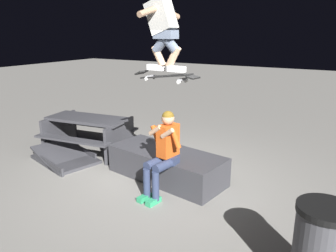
# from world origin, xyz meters

# --- Properties ---
(ground_plane) EXTENTS (40.00, 40.00, 0.00)m
(ground_plane) POSITION_xyz_m (0.00, 0.00, 0.00)
(ground_plane) COLOR gray
(ledge_box_main) EXTENTS (2.17, 1.16, 0.50)m
(ledge_box_main) POSITION_xyz_m (0.03, -0.19, 0.25)
(ledge_box_main) COLOR #38383D
(ledge_box_main) RESTS_ON ground
(person_sitting_on_ledge) EXTENTS (0.60, 0.78, 1.33)m
(person_sitting_on_ledge) POSITION_xyz_m (-0.23, 0.34, 0.74)
(person_sitting_on_ledge) COLOR #2D3856
(person_sitting_on_ledge) RESTS_ON ground
(skateboard) EXTENTS (1.03, 0.30, 0.14)m
(skateboard) POSITION_xyz_m (-0.29, 0.37, 1.87)
(skateboard) COLOR black
(skater_airborne) EXTENTS (0.63, 0.89, 1.12)m
(skater_airborne) POSITION_xyz_m (-0.23, 0.36, 2.56)
(skater_airborne) COLOR white
(kicker_ramp) EXTENTS (1.46, 1.20, 0.34)m
(kicker_ramp) POSITION_xyz_m (2.18, 0.13, 0.06)
(kicker_ramp) COLOR #38383D
(kicker_ramp) RESTS_ON ground
(picnic_table_back) EXTENTS (1.86, 1.55, 0.75)m
(picnic_table_back) POSITION_xyz_m (2.16, -0.52, 0.50)
(picnic_table_back) COLOR #38383D
(picnic_table_back) RESTS_ON ground
(trash_bin) EXTENTS (0.54, 0.54, 0.95)m
(trash_bin) POSITION_xyz_m (-2.57, 1.35, 0.48)
(trash_bin) COLOR #47474C
(trash_bin) RESTS_ON ground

